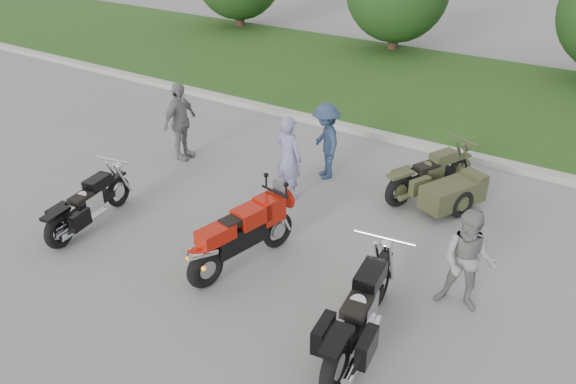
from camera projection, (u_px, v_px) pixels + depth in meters
The scene contains 11 objects.
ground at pixel (220, 258), 9.20m from camera, with size 80.00×80.00×0.00m, color gray.
curb at pixel (378, 135), 13.56m from camera, with size 60.00×0.30×0.15m, color #AAA7A0.
grass_strip at pixel (439, 89), 16.60m from camera, with size 60.00×8.00×0.14m, color #335C1F.
sportbike_red at pixel (241, 234), 8.73m from camera, with size 0.67×2.14×1.02m.
cruiser_left at pixel (87, 207), 9.85m from camera, with size 0.58×2.13×0.82m.
cruiser_right at pixel (359, 317), 7.22m from camera, with size 0.61×2.49×0.96m.
cruiser_sidecar at pixel (442, 186), 10.54m from camera, with size 1.62×2.09×0.86m.
person_stripe at pixel (289, 157), 10.67m from camera, with size 0.60×0.40×1.66m, color #807BA8.
person_grey at pixel (468, 262), 7.78m from camera, with size 0.77×0.60×1.58m, color gray.
person_denim at pixel (326, 141), 11.41m from camera, with size 1.03×0.59×1.59m, color navy.
person_back at pixel (180, 122), 12.19m from camera, with size 1.01×0.42×1.73m, color gray.
Camera 1 is at (5.09, -5.68, 5.38)m, focal length 35.00 mm.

